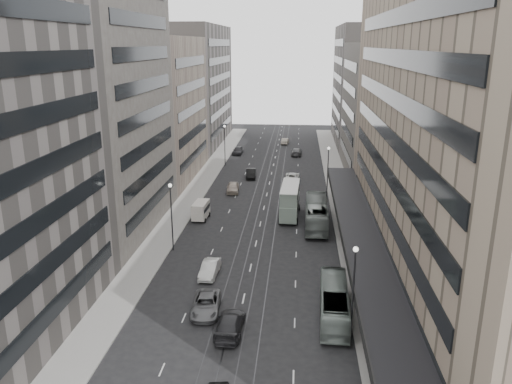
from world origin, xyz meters
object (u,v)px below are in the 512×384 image
(panel_van, at_px, (201,210))
(sedan_2, at_px, (206,304))
(bus_near, at_px, (334,302))
(sedan_1, at_px, (210,269))
(double_decker, at_px, (290,200))
(bus_far, at_px, (316,213))

(panel_van, xyz_separation_m, sedan_2, (5.32, -25.00, -0.63))
(bus_near, xyz_separation_m, sedan_1, (-12.65, 7.31, -0.67))
(double_decker, bearing_deg, sedan_1, -110.26)
(bus_near, distance_m, panel_van, 30.07)
(double_decker, relative_size, panel_van, 2.11)
(bus_near, bearing_deg, bus_far, -85.67)
(panel_van, bearing_deg, sedan_1, -72.73)
(panel_van, xyz_separation_m, sedan_1, (4.34, -17.51, -0.62))
(bus_far, xyz_separation_m, sedan_2, (-10.78, -23.85, -0.96))
(bus_near, height_order, sedan_2, bus_near)
(bus_near, distance_m, sedan_1, 14.63)
(sedan_1, relative_size, sedan_2, 0.85)
(bus_near, bearing_deg, sedan_2, 3.11)
(bus_near, xyz_separation_m, bus_far, (-0.89, 23.67, 0.28))
(bus_near, xyz_separation_m, sedan_2, (-11.67, -0.19, -0.68))
(bus_near, bearing_deg, double_decker, -78.17)
(bus_near, height_order, sedan_1, bus_near)
(panel_van, bearing_deg, bus_near, -52.25)
(bus_near, bearing_deg, panel_van, -53.42)
(bus_near, distance_m, bus_far, 23.68)
(double_decker, height_order, sedan_1, double_decker)
(bus_near, height_order, double_decker, double_decker)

